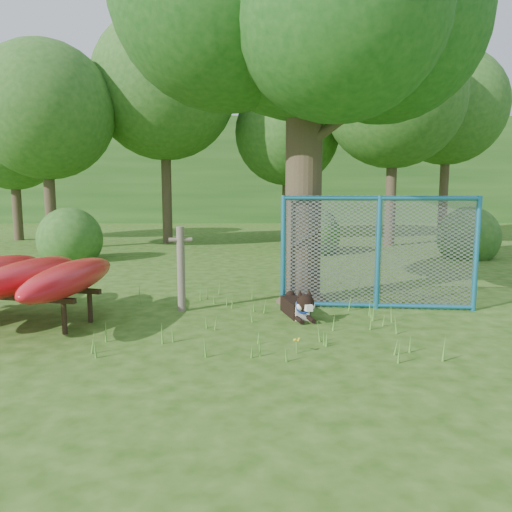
{
  "coord_description": "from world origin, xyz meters",
  "views": [
    {
      "loc": [
        0.14,
        -6.52,
        2.08
      ],
      "look_at": [
        0.2,
        1.2,
        1.0
      ],
      "focal_mm": 35.0,
      "sensor_mm": 36.0,
      "label": 1
    }
  ],
  "objects": [
    {
      "name": "ground",
      "position": [
        0.0,
        0.0,
        0.0
      ],
      "size": [
        80.0,
        80.0,
        0.0
      ],
      "primitive_type": "plane",
      "color": "#23480E",
      "rests_on": "ground"
    },
    {
      "name": "wooden_post",
      "position": [
        -1.05,
        1.68,
        0.75
      ],
      "size": [
        0.39,
        0.15,
        1.42
      ],
      "rotation": [
        0.0,
        0.0,
        0.19
      ],
      "color": "#615849",
      "rests_on": "ground"
    },
    {
      "name": "kayak_rack",
      "position": [
        -3.62,
        0.97,
        0.75
      ],
      "size": [
        3.18,
        3.41,
        0.97
      ],
      "rotation": [
        0.0,
        0.0,
        -0.25
      ],
      "color": "black",
      "rests_on": "ground"
    },
    {
      "name": "husky_dog",
      "position": [
        0.88,
        1.23,
        0.19
      ],
      "size": [
        0.49,
        1.18,
        0.53
      ],
      "rotation": [
        0.0,
        0.0,
        0.24
      ],
      "color": "black",
      "rests_on": "ground"
    },
    {
      "name": "fence_section",
      "position": [
        2.27,
        1.82,
        0.97
      ],
      "size": [
        3.29,
        0.42,
        3.21
      ],
      "rotation": [
        0.0,
        0.0,
        -0.1
      ],
      "color": "teal",
      "rests_on": "ground"
    },
    {
      "name": "wildflower_clump",
      "position": [
        0.7,
        -0.5,
        0.16
      ],
      "size": [
        0.09,
        0.08,
        0.2
      ],
      "rotation": [
        0.0,
        0.0,
        0.03
      ],
      "color": "#54912F",
      "rests_on": "ground"
    },
    {
      "name": "bg_tree_a",
      "position": [
        -6.5,
        10.0,
        4.48
      ],
      "size": [
        4.4,
        4.4,
        6.7
      ],
      "color": "#3A2E1F",
      "rests_on": "ground"
    },
    {
      "name": "bg_tree_b",
      "position": [
        -3.0,
        12.0,
        5.61
      ],
      "size": [
        5.2,
        5.2,
        8.22
      ],
      "color": "#3A2E1F",
      "rests_on": "ground"
    },
    {
      "name": "bg_tree_c",
      "position": [
        1.5,
        13.0,
        4.11
      ],
      "size": [
        4.0,
        4.0,
        6.12
      ],
      "color": "#3A2E1F",
      "rests_on": "ground"
    },
    {
      "name": "bg_tree_d",
      "position": [
        5.0,
        11.0,
        5.08
      ],
      "size": [
        4.8,
        4.8,
        7.5
      ],
      "color": "#3A2E1F",
      "rests_on": "ground"
    },
    {
      "name": "bg_tree_e",
      "position": [
        8.0,
        14.0,
        5.23
      ],
      "size": [
        4.6,
        4.6,
        7.55
      ],
      "color": "#3A2E1F",
      "rests_on": "ground"
    },
    {
      "name": "bg_tree_f",
      "position": [
        -9.0,
        13.0,
        3.73
      ],
      "size": [
        3.6,
        3.6,
        5.55
      ],
      "color": "#3A2E1F",
      "rests_on": "ground"
    },
    {
      "name": "shrub_left",
      "position": [
        -5.0,
        7.5,
        0.0
      ],
      "size": [
        1.8,
        1.8,
        1.8
      ],
      "primitive_type": "sphere",
      "color": "#25541B",
      "rests_on": "ground"
    },
    {
      "name": "shrub_right",
      "position": [
        6.5,
        8.0,
        0.0
      ],
      "size": [
        1.8,
        1.8,
        1.8
      ],
      "primitive_type": "sphere",
      "color": "#25541B",
      "rests_on": "ground"
    },
    {
      "name": "shrub_mid",
      "position": [
        2.0,
        9.0,
        0.0
      ],
      "size": [
        1.8,
        1.8,
        1.8
      ],
      "primitive_type": "sphere",
      "color": "#25541B",
      "rests_on": "ground"
    },
    {
      "name": "wooded_hillside",
      "position": [
        0.0,
        28.0,
        3.0
      ],
      "size": [
        80.0,
        12.0,
        6.0
      ],
      "primitive_type": "cube",
      "color": "#25541B",
      "rests_on": "ground"
    }
  ]
}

